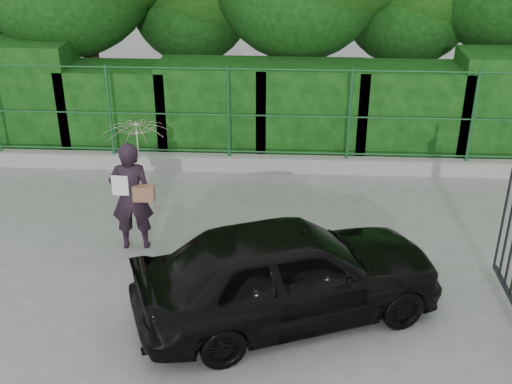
{
  "coord_description": "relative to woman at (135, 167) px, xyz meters",
  "views": [
    {
      "loc": [
        1.56,
        -7.09,
        5.24
      ],
      "look_at": [
        1.1,
        1.3,
        1.1
      ],
      "focal_mm": 45.0,
      "sensor_mm": 36.0,
      "label": 1
    }
  ],
  "objects": [
    {
      "name": "ground",
      "position": [
        0.72,
        -1.53,
        -1.35
      ],
      "size": [
        80.0,
        80.0,
        0.0
      ],
      "primitive_type": "plane",
      "color": "gray"
    },
    {
      "name": "kerb",
      "position": [
        0.72,
        2.97,
        -1.2
      ],
      "size": [
        14.0,
        0.25,
        0.3
      ],
      "primitive_type": "cube",
      "color": "#9E9E99",
      "rests_on": "ground"
    },
    {
      "name": "fence",
      "position": [
        0.94,
        2.97,
        -0.15
      ],
      "size": [
        14.13,
        0.06,
        1.8
      ],
      "color": "#194E26",
      "rests_on": "kerb"
    },
    {
      "name": "hedge",
      "position": [
        0.8,
        3.97,
        -0.37
      ],
      "size": [
        14.2,
        1.2,
        2.28
      ],
      "color": "black",
      "rests_on": "ground"
    },
    {
      "name": "woman",
      "position": [
        0.0,
        0.0,
        0.0
      ],
      "size": [
        0.97,
        0.97,
        2.07
      ],
      "color": "black",
      "rests_on": "ground"
    },
    {
      "name": "car",
      "position": [
        2.31,
        -1.66,
        -0.67
      ],
      "size": [
        4.31,
        2.95,
        1.36
      ],
      "primitive_type": "imported",
      "rotation": [
        0.0,
        0.0,
        1.94
      ],
      "color": "black",
      "rests_on": "ground"
    }
  ]
}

